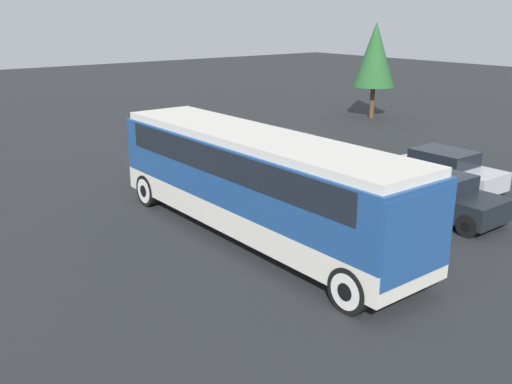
% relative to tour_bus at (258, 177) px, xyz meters
% --- Properties ---
extents(ground_plane, '(120.00, 120.00, 0.00)m').
position_rel_tour_bus_xyz_m(ground_plane, '(-0.10, -0.00, -1.89)').
color(ground_plane, '#26282B').
extents(tour_bus, '(11.32, 2.59, 3.12)m').
position_rel_tour_bus_xyz_m(tour_bus, '(0.00, 0.00, 0.00)').
color(tour_bus, silver).
rests_on(tour_bus, ground_plane).
extents(parked_car_near, '(4.26, 1.88, 1.45)m').
position_rel_tour_bus_xyz_m(parked_car_near, '(2.07, 5.76, -1.16)').
color(parked_car_near, black).
rests_on(parked_car_near, ground_plane).
extents(parked_car_mid, '(4.14, 1.89, 1.45)m').
position_rel_tour_bus_xyz_m(parked_car_mid, '(0.40, 8.71, -1.17)').
color(parked_car_mid, '#BCBCC1').
rests_on(parked_car_mid, ground_plane).
extents(parked_car_far, '(4.04, 1.91, 1.27)m').
position_rel_tour_bus_xyz_m(parked_car_far, '(-6.33, 6.71, -1.25)').
color(parked_car_far, navy).
rests_on(parked_car_far, ground_plane).
extents(tree_center, '(2.57, 2.57, 5.88)m').
position_rel_tour_bus_xyz_m(tree_center, '(-11.45, 18.18, 2.03)').
color(tree_center, brown).
rests_on(tree_center, ground_plane).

